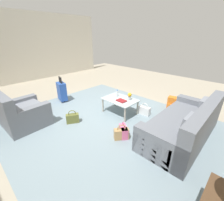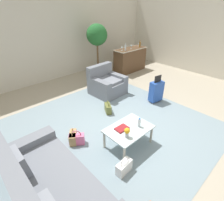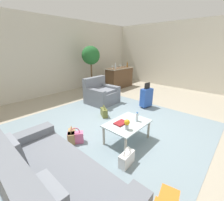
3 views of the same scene
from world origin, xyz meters
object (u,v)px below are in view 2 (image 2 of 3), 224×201
(wine_bottle_amber, at_px, (140,44))
(bar_console, at_px, (130,60))
(handbag_pink, at_px, (77,139))
(handbag_tan, at_px, (73,137))
(wine_glass_leftmost, at_px, (122,48))
(potted_ficus, at_px, (97,39))
(couch, at_px, (48,194))
(handbag_white, at_px, (124,167))
(suitcase_blue, at_px, (156,91))
(water_bottle, at_px, (139,123))
(armchair, at_px, (106,84))
(coffee_table_book, at_px, (122,128))
(wine_glass_right_of_centre, at_px, (139,44))
(wine_bottle_clear, at_px, (125,48))
(flower_vase, at_px, (127,132))
(handbag_olive, at_px, (108,108))
(coffee_table, at_px, (129,131))
(wine_glass_left_of_centre, at_px, (131,46))

(wine_bottle_amber, bearing_deg, bar_console, 166.32)
(handbag_pink, xyz_separation_m, handbag_tan, (-0.03, 0.10, 0.00))
(wine_glass_leftmost, distance_m, potted_ficus, 1.04)
(couch, bearing_deg, potted_ficus, 43.51)
(handbag_white, bearing_deg, suitcase_blue, 23.58)
(couch, xyz_separation_m, water_bottle, (2.00, -0.00, 0.24))
(armchair, distance_m, handbag_white, 3.20)
(coffee_table_book, height_order, wine_glass_right_of_centre, wine_glass_right_of_centre)
(wine_bottle_clear, xyz_separation_m, handbag_pink, (-3.84, -2.22, -0.97))
(wine_glass_leftmost, xyz_separation_m, handbag_white, (-3.55, -3.53, -0.96))
(water_bottle, relative_size, flower_vase, 1.00)
(armchair, xyz_separation_m, coffee_table_book, (-1.42, -2.10, 0.15))
(wine_glass_leftmost, bearing_deg, handbag_olive, -142.60)
(armchair, xyz_separation_m, handbag_pink, (-2.07, -1.41, -0.17))
(coffee_table, height_order, wine_glass_left_of_centre, wine_glass_left_of_centre)
(water_bottle, height_order, bar_console, bar_console)
(coffee_table_book, distance_m, suitcase_blue, 2.21)
(handbag_white, bearing_deg, wine_glass_left_of_centre, 40.62)
(wine_bottle_amber, distance_m, handbag_pink, 5.32)
(wine_bottle_amber, bearing_deg, handbag_tan, -156.02)
(armchair, xyz_separation_m, water_bottle, (-1.10, -2.28, 0.23))
(wine_glass_leftmost, relative_size, potted_ficus, 0.08)
(coffee_table, relative_size, water_bottle, 4.60)
(wine_glass_right_of_centre, bearing_deg, handbag_olive, -152.21)
(wine_glass_left_of_centre, relative_size, wine_bottle_clear, 0.51)
(bar_console, distance_m, wine_glass_left_of_centre, 0.58)
(armchair, distance_m, coffee_table, 2.53)
(handbag_olive, bearing_deg, handbag_tan, -164.58)
(wine_glass_leftmost, xyz_separation_m, wine_glass_right_of_centre, (1.04, -0.03, 0.00))
(handbag_pink, bearing_deg, wine_glass_right_of_centre, 25.69)
(armchair, xyz_separation_m, coffee_table, (-1.30, -2.18, 0.08))
(coffee_table_book, bearing_deg, wine_glass_right_of_centre, 37.84)
(wine_glass_leftmost, bearing_deg, handbag_pink, -148.09)
(armchair, height_order, wine_glass_right_of_centre, wine_glass_right_of_centre)
(handbag_pink, bearing_deg, wine_glass_left_of_centre, 28.29)
(handbag_olive, bearing_deg, handbag_white, -123.71)
(couch, distance_m, potted_ficus, 5.64)
(bar_console, bearing_deg, wine_glass_right_of_centre, -2.79)
(flower_vase, relative_size, handbag_pink, 0.57)
(bar_console, height_order, wine_glass_left_of_centre, wine_glass_left_of_centre)
(coffee_table_book, xyz_separation_m, flower_vase, (-0.10, -0.23, 0.11))
(wine_bottle_amber, bearing_deg, handbag_olive, -152.92)
(handbag_white, relative_size, handbag_olive, 1.00)
(couch, bearing_deg, wine_glass_leftmost, 33.84)
(wine_glass_left_of_centre, bearing_deg, water_bottle, -136.16)
(couch, height_order, wine_bottle_clear, wine_bottle_clear)
(wine_glass_right_of_centre, distance_m, handbag_olive, 4.05)
(wine_glass_left_of_centre, relative_size, handbag_tan, 0.43)
(bar_console, bearing_deg, water_bottle, -135.88)
(flower_vase, xyz_separation_m, bar_console, (3.72, 3.25, -0.06))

